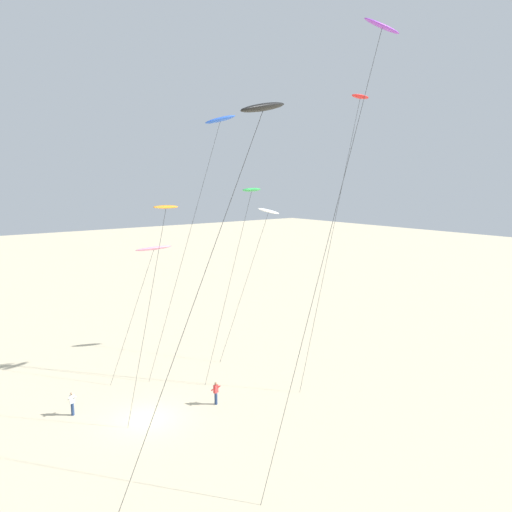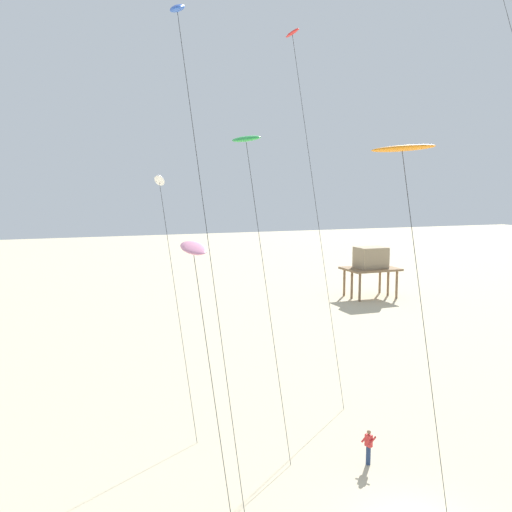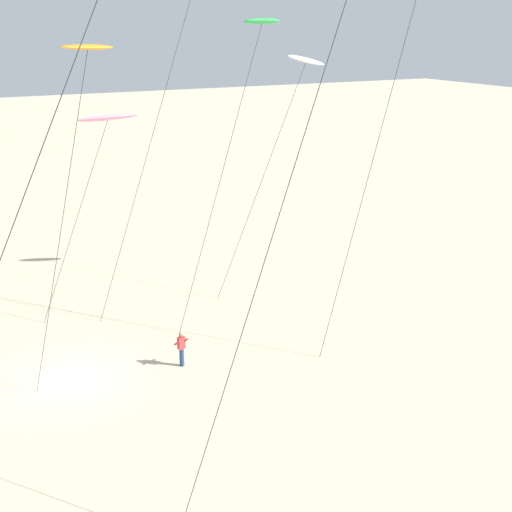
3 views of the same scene
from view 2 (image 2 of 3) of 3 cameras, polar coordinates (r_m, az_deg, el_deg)
kite_blue at (r=28.94m, az=-7.85°, el=23.04°), size 1.32×9.05×21.71m
kite_white at (r=32.99m, az=-9.63°, el=7.22°), size 1.12×7.09×13.64m
kite_green at (r=29.50m, az=-0.97°, el=11.40°), size 1.37×6.20×15.48m
kite_orange at (r=22.46m, az=14.52°, el=10.04°), size 1.84×4.71×14.48m
kite_pink at (r=21.93m, az=-6.32°, el=0.69°), size 0.90×5.90×10.81m
kite_red at (r=38.41m, az=3.83°, el=20.39°), size 0.82×7.51×22.75m
kite_flyer_middle at (r=28.25m, az=11.23°, el=-18.22°), size 0.61×0.63×1.67m
stilt_house at (r=66.72m, az=11.45°, el=-0.53°), size 6.08×4.34×5.83m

